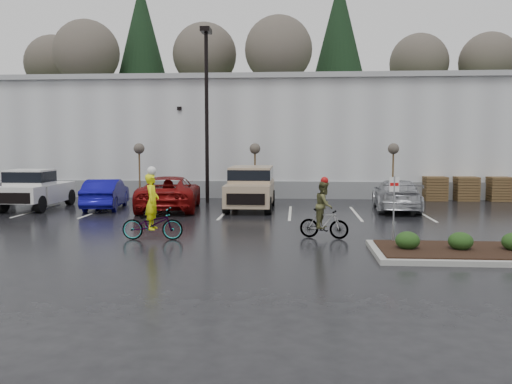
# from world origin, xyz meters

# --- Properties ---
(ground) EXTENTS (120.00, 120.00, 0.00)m
(ground) POSITION_xyz_m (0.00, 0.00, 0.00)
(ground) COLOR black
(ground) RESTS_ON ground
(warehouse) EXTENTS (60.50, 15.50, 7.20)m
(warehouse) POSITION_xyz_m (0.00, 21.99, 3.65)
(warehouse) COLOR silver
(warehouse) RESTS_ON ground
(wooded_ridge) EXTENTS (80.00, 25.00, 6.00)m
(wooded_ridge) POSITION_xyz_m (0.00, 45.00, 3.00)
(wooded_ridge) COLOR #24431B
(wooded_ridge) RESTS_ON ground
(lamppost) EXTENTS (0.50, 1.00, 9.22)m
(lamppost) POSITION_xyz_m (-4.00, 12.00, 5.69)
(lamppost) COLOR black
(lamppost) RESTS_ON ground
(sapling_west) EXTENTS (0.60, 0.60, 3.20)m
(sapling_west) POSITION_xyz_m (-8.00, 13.00, 2.73)
(sapling_west) COLOR #48311C
(sapling_west) RESTS_ON ground
(sapling_mid) EXTENTS (0.60, 0.60, 3.20)m
(sapling_mid) POSITION_xyz_m (-1.50, 13.00, 2.73)
(sapling_mid) COLOR #48311C
(sapling_mid) RESTS_ON ground
(sapling_east) EXTENTS (0.60, 0.60, 3.20)m
(sapling_east) POSITION_xyz_m (6.00, 13.00, 2.73)
(sapling_east) COLOR #48311C
(sapling_east) RESTS_ON ground
(pallet_stack_a) EXTENTS (1.20, 1.20, 1.35)m
(pallet_stack_a) POSITION_xyz_m (8.50, 14.00, 0.68)
(pallet_stack_a) COLOR #48311C
(pallet_stack_a) RESTS_ON ground
(pallet_stack_b) EXTENTS (1.20, 1.20, 1.35)m
(pallet_stack_b) POSITION_xyz_m (10.20, 14.00, 0.68)
(pallet_stack_b) COLOR #48311C
(pallet_stack_b) RESTS_ON ground
(pallet_stack_c) EXTENTS (1.20, 1.20, 1.35)m
(pallet_stack_c) POSITION_xyz_m (12.00, 14.00, 0.68)
(pallet_stack_c) COLOR #48311C
(pallet_stack_c) RESTS_ON ground
(shrub_a) EXTENTS (0.70, 0.70, 0.52)m
(shrub_a) POSITION_xyz_m (4.00, -1.00, 0.41)
(shrub_a) COLOR #183813
(shrub_a) RESTS_ON curb_island
(shrub_b) EXTENTS (0.70, 0.70, 0.52)m
(shrub_b) POSITION_xyz_m (5.50, -1.00, 0.41)
(shrub_b) COLOR #183813
(shrub_b) RESTS_ON curb_island
(fire_lane_sign) EXTENTS (0.30, 0.05, 2.20)m
(fire_lane_sign) POSITION_xyz_m (3.80, 0.20, 1.41)
(fire_lane_sign) COLOR gray
(fire_lane_sign) RESTS_ON ground
(pickup_white) EXTENTS (2.10, 5.20, 1.96)m
(pickup_white) POSITION_xyz_m (-11.91, 9.03, 0.98)
(pickup_white) COLOR silver
(pickup_white) RESTS_ON ground
(car_blue) EXTENTS (2.13, 4.60, 1.46)m
(car_blue) POSITION_xyz_m (-8.55, 9.06, 0.73)
(car_blue) COLOR #0E0B83
(car_blue) RESTS_ON ground
(car_red) EXTENTS (3.35, 6.11, 1.62)m
(car_red) POSITION_xyz_m (-5.33, 8.91, 0.81)
(car_red) COLOR maroon
(car_red) RESTS_ON ground
(suv_tan) EXTENTS (2.20, 5.10, 2.06)m
(suv_tan) POSITION_xyz_m (-1.44, 9.34, 1.03)
(suv_tan) COLOR tan
(suv_tan) RESTS_ON ground
(car_far_silver) EXTENTS (2.44, 5.21, 1.47)m
(car_far_silver) POSITION_xyz_m (5.56, 9.39, 0.74)
(car_far_silver) COLOR #A9ACB1
(car_far_silver) RESTS_ON ground
(cyclist_hivis) EXTENTS (2.06, 0.82, 2.45)m
(cyclist_hivis) POSITION_xyz_m (-4.00, 0.83, 0.75)
(cyclist_hivis) COLOR #3F3F44
(cyclist_hivis) RESTS_ON ground
(cyclist_olive) EXTENTS (1.68, 0.87, 2.10)m
(cyclist_olive) POSITION_xyz_m (1.72, 1.50, 0.78)
(cyclist_olive) COLOR #3F3F44
(cyclist_olive) RESTS_ON ground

